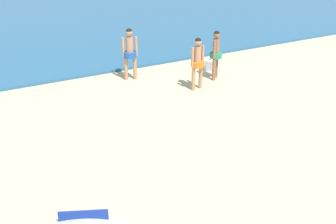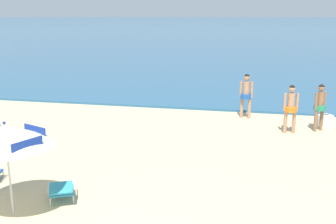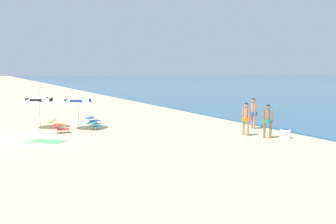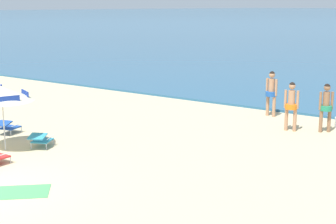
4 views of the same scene
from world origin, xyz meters
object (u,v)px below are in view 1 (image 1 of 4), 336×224
at_px(person_wading_in, 198,60).
at_px(cooler_box, 211,64).
at_px(person_standing_near_shore, 216,52).
at_px(person_standing_beside, 130,50).

height_order(person_wading_in, cooler_box, person_wading_in).
bearing_deg(person_standing_near_shore, person_wading_in, -153.27).
relative_size(person_wading_in, cooler_box, 2.84).
relative_size(person_standing_beside, person_wading_in, 1.04).
relative_size(person_standing_beside, cooler_box, 2.96).
xyz_separation_m(person_standing_near_shore, person_wading_in, (-1.04, -0.52, 0.02)).
bearing_deg(person_wading_in, cooler_box, 44.07).
bearing_deg(cooler_box, person_standing_beside, 171.56).
distance_m(person_standing_near_shore, person_wading_in, 1.16).
height_order(person_standing_near_shore, person_wading_in, person_wading_in).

